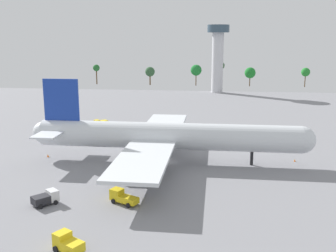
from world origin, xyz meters
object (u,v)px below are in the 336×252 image
(safety_cone_nose, at_px, (295,160))
(cargo_loader, at_px, (46,198))
(cargo_airplane, at_px, (166,136))
(safety_cone_tail, at_px, (48,156))
(baggage_tug, at_px, (122,197))
(catering_truck, at_px, (101,122))
(control_tower, at_px, (218,52))
(maintenance_van, at_px, (68,243))

(safety_cone_nose, bearing_deg, cargo_loader, -147.19)
(cargo_airplane, relative_size, safety_cone_tail, 93.40)
(cargo_loader, bearing_deg, safety_cone_tail, 112.97)
(baggage_tug, bearing_deg, safety_cone_nose, 39.63)
(safety_cone_nose, bearing_deg, safety_cone_tail, -176.46)
(cargo_airplane, bearing_deg, safety_cone_nose, 7.48)
(baggage_tug, distance_m, catering_truck, 65.66)
(cargo_airplane, bearing_deg, catering_truck, 125.81)
(safety_cone_tail, xyz_separation_m, control_tower, (40.60, 125.90, 20.88))
(cargo_loader, height_order, control_tower, control_tower)
(maintenance_van, height_order, cargo_loader, maintenance_van)
(baggage_tug, height_order, cargo_loader, baggage_tug)
(cargo_loader, xyz_separation_m, safety_cone_tail, (-11.45, 27.02, -0.82))
(maintenance_van, height_order, safety_cone_nose, maintenance_van)
(cargo_airplane, relative_size, control_tower, 1.85)
(maintenance_van, bearing_deg, catering_truck, 103.32)
(baggage_tug, bearing_deg, cargo_loader, -170.93)
(cargo_loader, distance_m, safety_cone_tail, 29.35)
(maintenance_van, distance_m, baggage_tug, 17.12)
(safety_cone_nose, bearing_deg, maintenance_van, -130.03)
(cargo_loader, xyz_separation_m, safety_cone_nose, (47.56, 30.66, -0.87))
(maintenance_van, xyz_separation_m, safety_cone_tail, (-20.95, 41.67, -0.91))
(catering_truck, distance_m, control_tower, 98.97)
(baggage_tug, distance_m, safety_cone_tail, 34.97)
(safety_cone_tail, bearing_deg, control_tower, 72.13)
(cargo_airplane, bearing_deg, safety_cone_tail, 179.47)
(baggage_tug, distance_m, control_tower, 153.01)
(cargo_loader, bearing_deg, control_tower, 79.21)
(safety_cone_tail, bearing_deg, catering_truck, 86.35)
(maintenance_van, relative_size, catering_truck, 1.03)
(catering_truck, bearing_deg, cargo_airplane, -54.19)
(baggage_tug, bearing_deg, catering_truck, 109.72)
(safety_cone_tail, bearing_deg, cargo_airplane, -0.53)
(maintenance_van, xyz_separation_m, baggage_tug, (3.57, 16.74, -0.12))
(maintenance_van, relative_size, safety_cone_tail, 6.82)
(cargo_airplane, relative_size, safety_cone_nose, 111.46)
(baggage_tug, distance_m, cargo_loader, 13.22)
(safety_cone_tail, distance_m, control_tower, 133.92)
(maintenance_van, distance_m, cargo_loader, 17.46)
(cargo_loader, bearing_deg, baggage_tug, 9.07)
(catering_truck, bearing_deg, cargo_loader, -81.89)
(cargo_airplane, bearing_deg, cargo_loader, -123.50)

